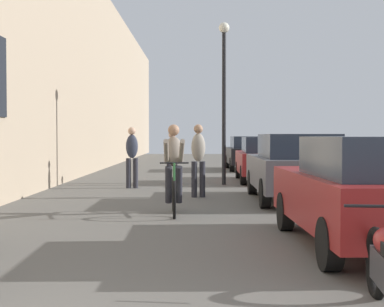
# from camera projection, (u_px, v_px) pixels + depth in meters

# --- Properties ---
(building_facade_left) EXTENTS (0.54, 68.00, 8.04)m
(building_facade_left) POSITION_uv_depth(u_px,v_px,m) (44.00, 48.00, 16.72)
(building_facade_left) COLOR tan
(building_facade_left) RESTS_ON ground_plane
(cyclist_on_bicycle) EXTENTS (0.52, 1.76, 1.74)m
(cyclist_on_bicycle) POSITION_uv_depth(u_px,v_px,m) (174.00, 171.00, 11.09)
(cyclist_on_bicycle) COLOR black
(cyclist_on_bicycle) RESTS_ON ground_plane
(pedestrian_near) EXTENTS (0.38, 0.30, 1.76)m
(pedestrian_near) POSITION_uv_depth(u_px,v_px,m) (198.00, 156.00, 14.02)
(pedestrian_near) COLOR #26262D
(pedestrian_near) RESTS_ON ground_plane
(pedestrian_mid) EXTENTS (0.38, 0.29, 1.73)m
(pedestrian_mid) POSITION_uv_depth(u_px,v_px,m) (132.00, 154.00, 16.46)
(pedestrian_mid) COLOR #26262D
(pedestrian_mid) RESTS_ON ground_plane
(pedestrian_far) EXTENTS (0.37, 0.28, 1.63)m
(pedestrian_far) POSITION_uv_depth(u_px,v_px,m) (172.00, 154.00, 18.11)
(pedestrian_far) COLOR #26262D
(pedestrian_far) RESTS_ON ground_plane
(street_lamp) EXTENTS (0.32, 0.32, 4.90)m
(street_lamp) POSITION_uv_depth(u_px,v_px,m) (224.00, 82.00, 17.50)
(street_lamp) COLOR black
(street_lamp) RESTS_ON ground_plane
(parked_car_nearest) EXTENTS (1.84, 4.21, 1.48)m
(parked_car_nearest) POSITION_uv_depth(u_px,v_px,m) (365.00, 191.00, 7.64)
(parked_car_nearest) COLOR maroon
(parked_car_nearest) RESTS_ON ground_plane
(parked_car_second) EXTENTS (1.83, 4.30, 1.53)m
(parked_car_second) POSITION_uv_depth(u_px,v_px,m) (294.00, 167.00, 13.17)
(parked_car_second) COLOR #595960
(parked_car_second) RESTS_ON ground_plane
(parked_car_third) EXTENTS (1.78, 4.10, 1.45)m
(parked_car_third) POSITION_uv_depth(u_px,v_px,m) (265.00, 159.00, 18.72)
(parked_car_third) COLOR maroon
(parked_car_third) RESTS_ON ground_plane
(parked_car_fourth) EXTENTS (1.76, 4.11, 1.46)m
(parked_car_fourth) POSITION_uv_depth(u_px,v_px,m) (248.00, 153.00, 25.04)
(parked_car_fourth) COLOR black
(parked_car_fourth) RESTS_ON ground_plane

